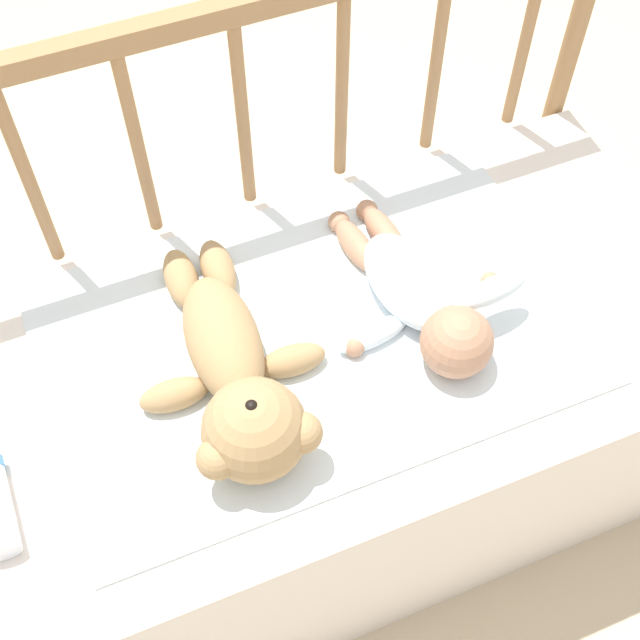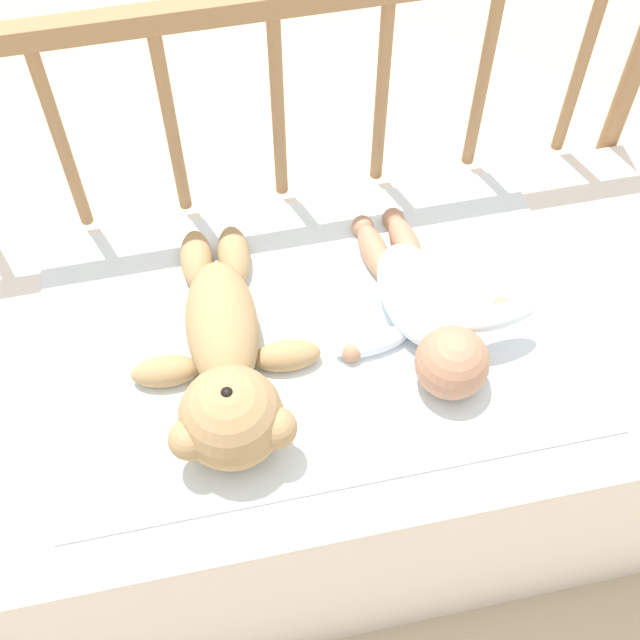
% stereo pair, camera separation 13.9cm
% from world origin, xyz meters
% --- Properties ---
extents(ground_plane, '(12.00, 12.00, 0.00)m').
position_xyz_m(ground_plane, '(0.00, 0.00, 0.00)').
color(ground_plane, '#C6B293').
extents(crib_mattress, '(1.30, 0.64, 0.54)m').
position_xyz_m(crib_mattress, '(0.00, 0.00, 0.27)').
color(crib_mattress, white).
rests_on(crib_mattress, ground_plane).
extents(crib_rail, '(1.30, 0.04, 0.95)m').
position_xyz_m(crib_rail, '(-0.00, 0.34, 0.67)').
color(crib_rail, '#997047').
rests_on(crib_rail, ground_plane).
extents(blanket, '(0.86, 0.55, 0.01)m').
position_xyz_m(blanket, '(-0.01, 0.03, 0.54)').
color(blanket, white).
rests_on(blanket, crib_mattress).
extents(teddy_bear, '(0.30, 0.47, 0.16)m').
position_xyz_m(teddy_bear, '(-0.16, -0.04, 0.60)').
color(teddy_bear, tan).
rests_on(teddy_bear, crib_mattress).
extents(baby, '(0.32, 0.40, 0.11)m').
position_xyz_m(baby, '(0.17, 0.00, 0.58)').
color(baby, white).
rests_on(baby, crib_mattress).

